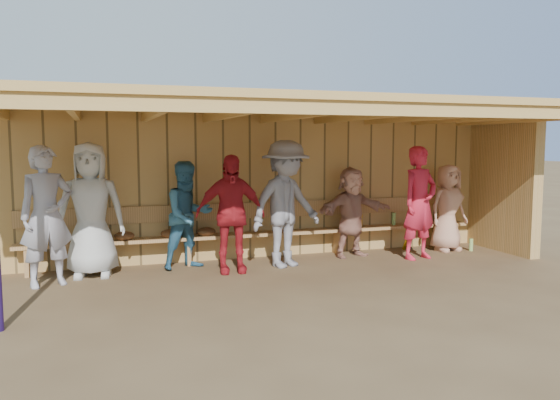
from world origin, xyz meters
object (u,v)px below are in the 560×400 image
at_px(player_d, 230,214).
at_px(player_f, 351,212).
at_px(player_a, 47,216).
at_px(player_b, 91,210).
at_px(player_e, 286,204).
at_px(player_c, 188,215).
at_px(bench, 265,227).
at_px(player_g, 420,203).
at_px(player_h, 448,208).

distance_m(player_d, player_f, 2.23).
height_order(player_a, player_b, player_b).
bearing_deg(player_d, player_e, 9.32).
distance_m(player_c, bench, 1.38).
height_order(player_f, player_g, player_g).
xyz_separation_m(player_a, player_c, (1.94, 0.44, -0.12)).
relative_size(player_b, player_g, 1.04).
relative_size(player_b, player_e, 0.99).
relative_size(player_d, player_e, 0.89).
xyz_separation_m(player_a, bench, (3.26, 0.75, -0.41)).
bearing_deg(player_f, player_a, 175.41).
xyz_separation_m(player_f, player_g, (0.99, -0.51, 0.17)).
bearing_deg(bench, player_a, -167.07).
xyz_separation_m(player_b, player_e, (2.84, -0.29, 0.01)).
height_order(player_b, bench, player_b).
distance_m(player_h, bench, 3.29).
bearing_deg(player_d, player_a, -176.79).
xyz_separation_m(player_b, player_c, (1.39, 0.07, -0.14)).
bearing_deg(player_f, player_c, 170.00).
xyz_separation_m(player_d, player_g, (3.17, -0.06, 0.06)).
xyz_separation_m(player_f, player_h, (1.85, -0.08, 0.01)).
bearing_deg(player_d, bench, 48.25).
height_order(player_c, player_h, player_c).
height_order(player_f, bench, player_f).
bearing_deg(player_g, player_b, 162.46).
xyz_separation_m(player_a, player_d, (2.49, -0.01, -0.07)).
bearing_deg(player_c, player_b, 164.75).
xyz_separation_m(player_e, player_f, (1.29, 0.36, -0.22)).
xyz_separation_m(player_a, player_e, (3.39, 0.08, 0.03)).
bearing_deg(player_a, player_e, -18.48).
relative_size(player_b, player_f, 1.27).
relative_size(player_g, bench, 0.24).
bearing_deg(player_b, player_h, 5.19).
relative_size(player_e, player_g, 1.05).
relative_size(player_a, bench, 0.25).
relative_size(player_a, player_e, 0.97).
bearing_deg(player_g, player_c, 159.54).
bearing_deg(player_a, player_b, 14.26).
xyz_separation_m(player_b, player_d, (1.94, -0.38, -0.09)).
bearing_deg(player_f, player_d, -178.21).
distance_m(player_c, player_f, 2.73).
relative_size(player_a, player_c, 1.15).
relative_size(player_f, player_g, 0.82).
bearing_deg(bench, player_h, -6.78).
relative_size(player_a, player_g, 1.01).
height_order(player_d, player_e, player_e).
relative_size(player_d, bench, 0.23).
relative_size(player_b, bench, 0.25).
xyz_separation_m(player_g, player_h, (0.86, 0.43, -0.16)).
distance_m(player_a, player_b, 0.66).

